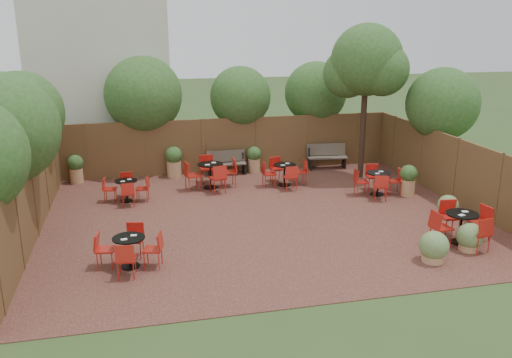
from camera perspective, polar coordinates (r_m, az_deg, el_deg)
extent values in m
plane|color=#354F23|center=(15.04, 0.74, -4.16)|extent=(80.00, 80.00, 0.00)
cube|color=#3D1E19|center=(15.04, 0.74, -4.13)|extent=(12.00, 10.00, 0.02)
cube|color=brown|center=(19.45, -2.75, 3.65)|extent=(12.00, 0.08, 2.00)
cube|color=brown|center=(14.57, -22.84, -2.01)|extent=(0.08, 10.00, 2.00)
cube|color=brown|center=(17.12, 20.66, 0.83)|extent=(0.08, 10.00, 2.00)
cube|color=beige|center=(21.75, -16.39, 12.36)|extent=(5.00, 4.00, 8.00)
sphere|color=#29521A|center=(17.18, -23.89, 6.49)|extent=(2.47, 2.47, 2.47)
sphere|color=#29521A|center=(14.25, -25.62, 4.86)|extent=(2.75, 2.75, 2.75)
sphere|color=#29521A|center=(19.54, -12.00, 8.81)|extent=(2.75, 2.75, 2.75)
sphere|color=#29521A|center=(19.83, -1.70, 8.82)|extent=(2.25, 2.25, 2.25)
sphere|color=#29521A|center=(20.81, 6.42, 9.20)|extent=(2.38, 2.38, 2.38)
sphere|color=#29521A|center=(18.75, 19.40, 7.62)|extent=(2.40, 2.40, 2.40)
cylinder|color=black|center=(18.84, 11.47, 6.56)|extent=(0.22, 0.22, 4.30)
sphere|color=#29521A|center=(18.62, 11.81, 12.43)|extent=(2.42, 2.42, 2.42)
sphere|color=#29521A|center=(18.82, 9.80, 11.13)|extent=(1.69, 1.69, 1.69)
sphere|color=#29521A|center=(18.45, 13.43, 11.36)|extent=(1.76, 1.76, 1.76)
cube|color=brown|center=(19.12, -3.16, 1.63)|extent=(1.40, 0.46, 0.05)
cube|color=brown|center=(19.24, -3.27, 2.48)|extent=(1.39, 0.15, 0.42)
cube|color=black|center=(19.09, -5.02, 0.90)|extent=(0.07, 0.42, 0.37)
cube|color=black|center=(19.29, -1.31, 1.12)|extent=(0.07, 0.42, 0.37)
cube|color=brown|center=(20.11, 7.68, 2.31)|extent=(1.52, 0.63, 0.05)
cube|color=brown|center=(20.22, 7.52, 3.17)|extent=(1.48, 0.30, 0.45)
cube|color=black|center=(19.94, 5.86, 1.58)|extent=(0.12, 0.45, 0.39)
cube|color=black|center=(20.40, 9.42, 1.79)|extent=(0.12, 0.45, 0.39)
cylinder|color=black|center=(17.72, -4.88, -0.89)|extent=(0.49, 0.49, 0.03)
cylinder|color=black|center=(17.60, -4.91, 0.33)|extent=(0.06, 0.06, 0.78)
cylinder|color=black|center=(17.50, -4.95, 1.59)|extent=(0.84, 0.84, 0.03)
cube|color=white|center=(17.60, -4.56, 1.77)|extent=(0.17, 0.13, 0.02)
cube|color=white|center=(17.35, -5.25, 1.54)|extent=(0.17, 0.13, 0.02)
cylinder|color=black|center=(16.81, -13.66, -2.28)|extent=(0.39, 0.39, 0.03)
cylinder|color=black|center=(16.71, -13.73, -1.25)|extent=(0.04, 0.04, 0.63)
cylinder|color=black|center=(16.62, -13.81, -0.19)|extent=(0.68, 0.68, 0.03)
cube|color=white|center=(16.68, -13.44, -0.04)|extent=(0.13, 0.09, 0.01)
cube|color=white|center=(16.52, -14.12, -0.25)|extent=(0.13, 0.09, 0.01)
cylinder|color=black|center=(12.41, -13.32, -9.08)|extent=(0.42, 0.42, 0.03)
cylinder|color=black|center=(12.27, -13.43, -7.65)|extent=(0.05, 0.05, 0.67)
cylinder|color=black|center=(12.14, -13.53, -6.18)|extent=(0.72, 0.72, 0.03)
cube|color=white|center=(12.20, -13.00, -5.91)|extent=(0.14, 0.11, 0.01)
cube|color=white|center=(12.03, -13.99, -6.31)|extent=(0.14, 0.11, 0.01)
cylinder|color=black|center=(14.25, 20.97, -6.34)|extent=(0.46, 0.46, 0.03)
cylinder|color=black|center=(14.12, 21.13, -4.95)|extent=(0.05, 0.05, 0.73)
cylinder|color=black|center=(14.00, 21.28, -3.52)|extent=(0.79, 0.79, 0.03)
cube|color=white|center=(14.12, 21.53, -3.27)|extent=(0.15, 0.10, 0.02)
cube|color=white|center=(13.84, 21.22, -3.64)|extent=(0.15, 0.10, 0.02)
cylinder|color=black|center=(17.95, 3.06, -0.63)|extent=(0.43, 0.43, 0.03)
cylinder|color=black|center=(17.85, 3.07, 0.44)|extent=(0.05, 0.05, 0.69)
cylinder|color=black|center=(17.76, 3.09, 1.54)|extent=(0.75, 0.75, 0.03)
cube|color=white|center=(17.86, 3.39, 1.69)|extent=(0.14, 0.11, 0.01)
cube|color=white|center=(17.62, 2.89, 1.49)|extent=(0.14, 0.11, 0.01)
cylinder|color=black|center=(17.39, 12.88, -1.60)|extent=(0.43, 0.43, 0.03)
cylinder|color=black|center=(17.29, 12.95, -0.50)|extent=(0.05, 0.05, 0.69)
cylinder|color=black|center=(17.19, 13.03, 0.63)|extent=(0.75, 0.75, 0.03)
cube|color=white|center=(17.30, 13.27, 0.79)|extent=(0.16, 0.13, 0.01)
cube|color=white|center=(17.04, 12.91, 0.58)|extent=(0.16, 0.13, 0.01)
cylinder|color=tan|center=(19.08, -8.79, 1.07)|extent=(0.50, 0.50, 0.57)
sphere|color=#29521A|center=(18.95, -8.85, 2.56)|extent=(0.60, 0.60, 0.60)
cylinder|color=tan|center=(19.50, -0.21, 1.49)|extent=(0.43, 0.43, 0.50)
sphere|color=#29521A|center=(19.39, -0.22, 2.75)|extent=(0.52, 0.52, 0.52)
cylinder|color=tan|center=(19.16, -18.71, 0.35)|extent=(0.44, 0.44, 0.51)
sphere|color=#29521A|center=(19.04, -18.84, 1.67)|extent=(0.53, 0.53, 0.53)
cylinder|color=tan|center=(17.50, 15.96, -0.87)|extent=(0.45, 0.45, 0.52)
sphere|color=#29521A|center=(17.38, 16.07, 0.58)|extent=(0.54, 0.54, 0.54)
cylinder|color=tan|center=(13.85, 21.87, -6.69)|extent=(0.46, 0.46, 0.21)
sphere|color=#5B7C40|center=(13.76, 21.98, -5.68)|extent=(0.63, 0.63, 0.63)
cylinder|color=tan|center=(12.94, 18.47, -7.94)|extent=(0.49, 0.49, 0.22)
sphere|color=#5B7C40|center=(12.83, 18.58, -6.80)|extent=(0.67, 0.67, 0.67)
cylinder|color=tan|center=(15.95, 19.85, -3.51)|extent=(0.43, 0.43, 0.20)
sphere|color=#5B7C40|center=(15.87, 19.94, -2.68)|extent=(0.59, 0.59, 0.59)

